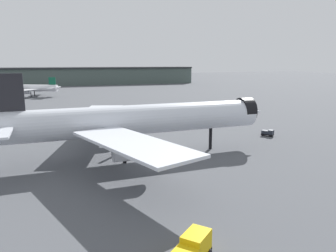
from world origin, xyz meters
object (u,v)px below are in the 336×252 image
Objects in this scene: service_truck_front at (192,249)px; baggage_tug_wing at (268,133)px; airliner_near_gate at (132,121)px; airliner_far_taxiway at (30,88)px; baggage_cart_trailing at (147,121)px.

baggage_tug_wing is at bearing -174.49° from service_truck_front.
airliner_near_gate is 18.61× the size of baggage_tug_wing.
airliner_far_taxiway is 12.56× the size of baggage_cart_trailing.
service_truck_front is (20.33, -179.39, -3.42)m from airliner_far_taxiway.
service_truck_front reaches higher than baggage_cart_trailing.
airliner_near_gate is at bearing -135.39° from service_truck_front.
baggage_cart_trailing is (14.38, 34.98, -7.18)m from airliner_near_gate.
airliner_far_taxiway is 6.32× the size of service_truck_front.
airliner_near_gate reaches higher than airliner_far_taxiway.
airliner_near_gate reaches higher than baggage_tug_wing.
baggage_tug_wing is at bearing 8.62° from airliner_near_gate.
baggage_cart_trailing is at bearing -143.46° from service_truck_front.
service_truck_front is 63.23m from baggage_tug_wing.
airliner_near_gate is at bearing 126.48° from airliner_far_taxiway.
baggage_cart_trailing is (38.76, -105.50, -4.04)m from airliner_far_taxiway.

